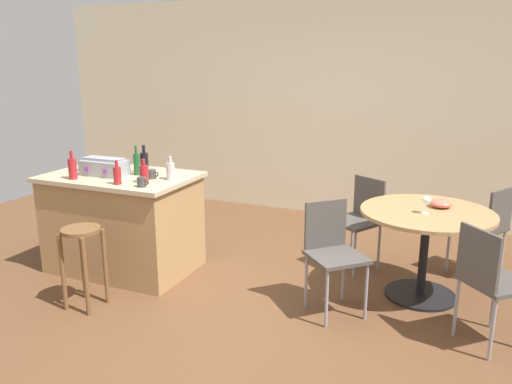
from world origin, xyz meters
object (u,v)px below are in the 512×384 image
(dining_table, at_px, (426,231))
(serving_bowl, at_px, (441,203))
(bottle_4, at_px, (117,175))
(toolbox, at_px, (104,167))
(cup_1, at_px, (151,174))
(folding_chair_far, at_px, (486,224))
(cup_2, at_px, (142,182))
(cup_0, at_px, (84,166))
(bottle_3, at_px, (171,171))
(folding_chair_left, at_px, (360,216))
(bottle_1, at_px, (144,162))
(bottle_0, at_px, (72,168))
(wooden_stool, at_px, (83,252))
(folding_chair_right, at_px, (332,248))
(bottle_2, at_px, (144,174))
(folding_chair_near, at_px, (490,277))
(bottle_5, at_px, (137,164))
(kitchen_island, at_px, (123,222))

(dining_table, relative_size, serving_bowl, 5.94)
(dining_table, xyz_separation_m, bottle_4, (-2.46, -0.78, 0.42))
(toolbox, xyz_separation_m, cup_1, (0.47, 0.05, -0.04))
(folding_chair_far, height_order, cup_2, cup_2)
(folding_chair_far, height_order, cup_0, cup_0)
(dining_table, bearing_deg, bottle_3, -167.99)
(cup_1, bearing_deg, folding_chair_left, 28.78)
(cup_0, relative_size, cup_2, 1.09)
(folding_chair_far, relative_size, bottle_1, 3.24)
(bottle_3, xyz_separation_m, cup_1, (-0.18, -0.03, -0.04))
(bottle_0, xyz_separation_m, bottle_1, (0.44, 0.46, 0.00))
(bottle_0, distance_m, bottle_4, 0.49)
(folding_chair_left, height_order, cup_2, cup_2)
(bottle_4, bearing_deg, wooden_stool, -91.78)
(bottle_4, bearing_deg, folding_chair_left, 33.83)
(folding_chair_far, height_order, folding_chair_left, folding_chair_left)
(folding_chair_right, bearing_deg, cup_1, 178.59)
(bottle_0, relative_size, serving_bowl, 1.41)
(toolbox, relative_size, cup_2, 3.74)
(folding_chair_right, relative_size, toolbox, 2.13)
(bottle_1, xyz_separation_m, cup_0, (-0.59, -0.15, -0.05))
(cup_2, bearing_deg, cup_0, 160.42)
(folding_chair_left, relative_size, serving_bowl, 4.79)
(toolbox, height_order, bottle_2, bottle_2)
(toolbox, bearing_deg, bottle_4, -36.02)
(folding_chair_near, relative_size, folding_chair_far, 1.02)
(toolbox, bearing_deg, bottle_0, -122.73)
(folding_chair_near, distance_m, cup_1, 2.83)
(bottle_0, height_order, bottle_2, bottle_0)
(toolbox, bearing_deg, folding_chair_far, 20.11)
(folding_chair_near, distance_m, bottle_2, 2.80)
(dining_table, height_order, cup_1, cup_1)
(folding_chair_right, height_order, bottle_5, bottle_5)
(bottle_5, bearing_deg, bottle_0, -139.31)
(dining_table, bearing_deg, toolbox, -169.11)
(folding_chair_near, height_order, bottle_4, bottle_4)
(bottle_5, bearing_deg, bottle_3, -5.99)
(folding_chair_near, relative_size, bottle_3, 4.15)
(kitchen_island, height_order, cup_0, cup_0)
(folding_chair_right, relative_size, bottle_2, 4.21)
(kitchen_island, height_order, folding_chair_right, kitchen_island)
(kitchen_island, bearing_deg, bottle_3, 2.20)
(bottle_5, height_order, cup_0, bottle_5)
(cup_2, bearing_deg, bottle_2, 117.88)
(folding_chair_left, distance_m, folding_chair_right, 0.97)
(dining_table, bearing_deg, wooden_stool, -153.22)
(folding_chair_far, xyz_separation_m, bottle_0, (-3.41, -1.43, 0.51))
(bottle_0, relative_size, cup_2, 2.31)
(serving_bowl, bearing_deg, bottle_3, -164.90)
(bottle_1, bearing_deg, bottle_5, -98.80)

